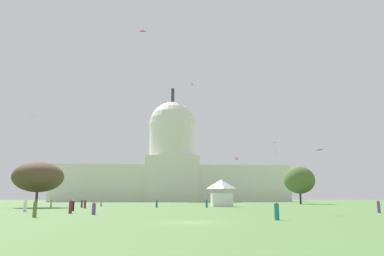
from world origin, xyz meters
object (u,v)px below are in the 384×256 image
(person_teal_near_tree_west, at_px, (157,204))
(person_navy_near_tree_east, at_px, (82,204))
(kite_white_mid, at_px, (33,116))
(kite_magenta_high, at_px, (143,31))
(capitol_building, at_px, (172,168))
(kite_cyan_high, at_px, (192,84))
(person_black_mid_left, at_px, (73,206))
(person_tan_back_left, at_px, (101,203))
(person_maroon_edge_west, at_px, (71,207))
(tree_east_mid, at_px, (299,180))
(kite_pink_low, at_px, (236,159))
(person_tan_front_left, at_px, (51,204))
(person_purple_near_tent, at_px, (379,207))
(person_teal_lawn_far_right, at_px, (277,212))
(tree_west_far, at_px, (38,177))
(person_teal_back_center, at_px, (207,204))
(person_olive_front_center, at_px, (35,209))
(event_tent, at_px, (221,193))
(kite_green_low, at_px, (274,145))
(person_maroon_deep_crowd, at_px, (85,204))
(kite_violet_low, at_px, (323,152))
(person_purple_front_right, at_px, (94,209))
(person_white_mid_right, at_px, (25,206))

(person_teal_near_tree_west, xyz_separation_m, person_navy_near_tree_east, (-14.98, -0.18, -0.00))
(kite_white_mid, bearing_deg, kite_magenta_high, -164.36)
(capitol_building, xyz_separation_m, kite_cyan_high, (9.47, -23.88, 40.47))
(capitol_building, bearing_deg, person_black_mid_left, -96.68)
(person_tan_back_left, bearing_deg, person_maroon_edge_west, -106.46)
(kite_cyan_high, bearing_deg, tree_east_mid, -158.07)
(capitol_building, xyz_separation_m, kite_white_mid, (-40.60, -96.36, 6.14))
(tree_east_mid, height_order, person_navy_near_tree_east, tree_east_mid)
(kite_magenta_high, xyz_separation_m, kite_pink_low, (35.20, 60.23, -25.64))
(person_tan_front_left, distance_m, person_purple_near_tent, 53.44)
(tree_east_mid, bearing_deg, person_teal_lawn_far_right, -112.01)
(kite_pink_low, bearing_deg, tree_west_far, -151.94)
(person_black_mid_left, bearing_deg, person_tan_back_left, -38.78)
(person_teal_back_center, bearing_deg, person_black_mid_left, 27.17)
(capitol_building, distance_m, person_teal_lawn_far_right, 166.76)
(person_olive_front_center, bearing_deg, capitol_building, 108.73)
(event_tent, bearing_deg, kite_white_mid, 159.52)
(kite_cyan_high, xyz_separation_m, kite_pink_low, (16.38, -28.16, -41.00))
(kite_magenta_high, xyz_separation_m, kite_green_low, (37.15, 14.16, -26.61))
(person_maroon_deep_crowd, relative_size, person_teal_lawn_far_right, 1.07)
(tree_west_far, xyz_separation_m, kite_violet_low, (51.50, -19.49, 3.06))
(person_maroon_deep_crowd, bearing_deg, person_purple_near_tent, -179.65)
(kite_white_mid, bearing_deg, person_teal_near_tree_west, -173.02)
(person_teal_near_tree_west, height_order, person_purple_front_right, person_teal_near_tree_west)
(person_white_mid_right, distance_m, person_maroon_edge_west, 10.33)
(capitol_building, height_order, person_navy_near_tree_east, capitol_building)
(person_white_mid_right, bearing_deg, person_teal_lawn_far_right, 76.58)
(person_purple_front_right, xyz_separation_m, person_teal_lawn_far_right, (17.76, -11.45, 0.06))
(person_black_mid_left, xyz_separation_m, kite_white_mid, (-24.04, 45.02, 23.83))
(person_navy_near_tree_east, distance_m, person_purple_near_tent, 53.02)
(person_olive_front_center, distance_m, person_teal_lawn_far_right, 23.26)
(person_tan_back_left, bearing_deg, kite_white_mid, 127.64)
(capitol_building, xyz_separation_m, kite_pink_low, (25.85, -52.04, -0.53))
(person_teal_lawn_far_right, bearing_deg, person_purple_front_right, 94.31)
(tree_west_far, height_order, person_navy_near_tree_east, tree_west_far)
(person_white_mid_right, bearing_deg, kite_violet_low, 117.14)
(capitol_building, height_order, person_white_mid_right, capitol_building)
(person_purple_front_right, xyz_separation_m, kite_magenta_high, (1.58, 41.96, 42.86))
(event_tent, height_order, person_white_mid_right, event_tent)
(capitol_building, xyz_separation_m, person_white_mid_right, (-22.44, -143.99, -17.71))
(person_tan_front_left, height_order, person_purple_near_tent, person_purple_near_tent)
(person_teal_near_tree_west, xyz_separation_m, kite_magenta_high, (-4.69, 9.86, 42.78))
(tree_west_far, relative_size, person_purple_near_tent, 8.46)
(person_purple_near_tent, height_order, kite_white_mid, kite_white_mid)
(person_maroon_deep_crowd, relative_size, kite_pink_low, 1.21)
(event_tent, relative_size, person_white_mid_right, 3.72)
(person_teal_back_center, bearing_deg, person_navy_near_tree_east, -14.88)
(person_purple_front_right, height_order, kite_magenta_high, kite_magenta_high)
(tree_west_far, distance_m, person_purple_near_tent, 61.69)
(event_tent, height_order, kite_green_low, kite_green_low)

